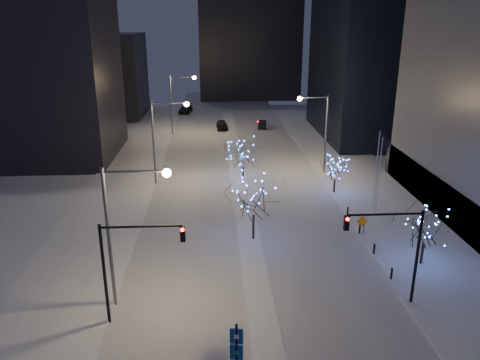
{
  "coord_description": "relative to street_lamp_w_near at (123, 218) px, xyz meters",
  "views": [
    {
      "loc": [
        -2.97,
        -26.22,
        18.8
      ],
      "look_at": [
        -0.7,
        13.49,
        5.0
      ],
      "focal_mm": 35.0,
      "sensor_mm": 36.0,
      "label": 1
    }
  ],
  "objects": [
    {
      "name": "flagpoles",
      "position": [
        22.3,
        15.25,
        -1.7
      ],
      "size": [
        1.35,
        2.6,
        8.0
      ],
      "color": "silver",
      "rests_on": "east_sidewalk"
    },
    {
      "name": "car_near",
      "position": [
        7.44,
        53.6,
        -5.7
      ],
      "size": [
        2.13,
        4.8,
        1.6
      ],
      "primitive_type": "imported",
      "rotation": [
        0.0,
        0.0,
        0.05
      ],
      "color": "black",
      "rests_on": "ground"
    },
    {
      "name": "street_lamp_w_near",
      "position": [
        0.0,
        0.0,
        0.0
      ],
      "size": [
        4.4,
        0.56,
        10.0
      ],
      "color": "#595E66",
      "rests_on": "ground"
    },
    {
      "name": "car_far",
      "position": [
        0.17,
        69.47,
        -5.7
      ],
      "size": [
        3.02,
        5.79,
        1.6
      ],
      "primitive_type": "imported",
      "rotation": [
        0.0,
        0.0,
        -0.14
      ],
      "color": "black",
      "rests_on": "ground"
    },
    {
      "name": "filler_west_near",
      "position": [
        -19.06,
        38.0,
        5.5
      ],
      "size": [
        22.0,
        18.0,
        24.0
      ],
      "primitive_type": "cube",
      "color": "black",
      "rests_on": "ground"
    },
    {
      "name": "street_lamp_w_mid",
      "position": [
        0.0,
        25.0,
        0.0
      ],
      "size": [
        4.4,
        0.56,
        10.0
      ],
      "color": "#595E66",
      "rests_on": "ground"
    },
    {
      "name": "traffic_signal_east",
      "position": [
        17.88,
        -1.0,
        -1.74
      ],
      "size": [
        5.26,
        0.43,
        7.0
      ],
      "color": "black",
      "rests_on": "ground"
    },
    {
      "name": "west_sidewalk",
      "position": [
        -5.06,
        18.0,
        -6.42
      ],
      "size": [
        8.0,
        90.0,
        0.15
      ],
      "primitive_type": "cube",
      "color": "silver",
      "rests_on": "ground"
    },
    {
      "name": "street_lamp_east",
      "position": [
        19.02,
        28.0,
        -0.05
      ],
      "size": [
        3.9,
        0.56,
        10.0
      ],
      "color": "#595E66",
      "rests_on": "ground"
    },
    {
      "name": "filler_west_far",
      "position": [
        -17.06,
        68.0,
        1.5
      ],
      "size": [
        18.0,
        16.0,
        16.0
      ],
      "primitive_type": "cube",
      "color": "black",
      "rests_on": "ground"
    },
    {
      "name": "holiday_tree_median_far",
      "position": [
        9.44,
        25.88,
        -3.29
      ],
      "size": [
        5.27,
        5.27,
        4.88
      ],
      "color": "black",
      "rests_on": "median"
    },
    {
      "name": "street_lamp_w_far",
      "position": [
        0.0,
        50.0,
        0.0
      ],
      "size": [
        4.4,
        0.56,
        10.0
      ],
      "color": "#595E66",
      "rests_on": "ground"
    },
    {
      "name": "holiday_tree_plaza_far",
      "position": [
        19.44,
        20.68,
        -3.59
      ],
      "size": [
        4.27,
        4.27,
        4.22
      ],
      "color": "black",
      "rests_on": "east_sidewalk"
    },
    {
      "name": "bollards",
      "position": [
        19.14,
        8.0,
        -5.9
      ],
      "size": [
        0.16,
        12.16,
        0.9
      ],
      "color": "black",
      "rests_on": "east_sidewalk"
    },
    {
      "name": "wayfinding_sign",
      "position": [
        6.94,
        -8.0,
        -4.09
      ],
      "size": [
        0.7,
        0.2,
        3.92
      ],
      "rotation": [
        0.0,
        0.0,
        -0.17
      ],
      "color": "black",
      "rests_on": "ground"
    },
    {
      "name": "holiday_tree_plaza_near",
      "position": [
        22.41,
        4.25,
        -3.15
      ],
      "size": [
        4.0,
        4.0,
        4.95
      ],
      "color": "black",
      "rests_on": "east_sidewalk"
    },
    {
      "name": "holiday_tree_median_near",
      "position": [
        9.31,
        9.41,
        -2.26
      ],
      "size": [
        6.24,
        6.24,
        6.23
      ],
      "color": "black",
      "rests_on": "median"
    },
    {
      "name": "car_mid",
      "position": [
        14.74,
        54.59,
        -5.79
      ],
      "size": [
        1.9,
        4.44,
        1.42
      ],
      "primitive_type": "imported",
      "rotation": [
        0.0,
        0.0,
        3.05
      ],
      "color": "black",
      "rests_on": "ground"
    },
    {
      "name": "median",
      "position": [
        8.94,
        28.0,
        -6.42
      ],
      "size": [
        2.0,
        80.0,
        0.15
      ],
      "primitive_type": "cube",
      "color": "silver",
      "rests_on": "ground"
    },
    {
      "name": "traffic_signal_west",
      "position": [
        0.5,
        -2.0,
        -1.74
      ],
      "size": [
        5.26,
        0.43,
        7.0
      ],
      "color": "black",
      "rests_on": "ground"
    },
    {
      "name": "road",
      "position": [
        8.94,
        33.0,
        -6.49
      ],
      "size": [
        20.0,
        130.0,
        0.02
      ],
      "primitive_type": "cube",
      "color": "silver",
      "rests_on": "ground"
    },
    {
      "name": "horizon_block",
      "position": [
        14.94,
        90.0,
        14.5
      ],
      "size": [
        24.0,
        14.0,
        42.0
      ],
      "primitive_type": "cube",
      "color": "black",
      "rests_on": "ground"
    },
    {
      "name": "construction_sign",
      "position": [
        19.24,
        9.81,
        -5.27
      ],
      "size": [
        1.09,
        0.07,
        1.79
      ],
      "rotation": [
        0.0,
        0.0,
        0.03
      ],
      "color": "black",
      "rests_on": "east_sidewalk"
    },
    {
      "name": "ground",
      "position": [
        8.94,
        -2.0,
        -6.5
      ],
      "size": [
        160.0,
        160.0,
        0.0
      ],
      "primitive_type": "plane",
      "color": "silver",
      "rests_on": "ground"
    },
    {
      "name": "east_sidewalk",
      "position": [
        23.94,
        18.0,
        -6.42
      ],
      "size": [
        10.0,
        90.0,
        0.15
      ],
      "primitive_type": "cube",
      "color": "silver",
      "rests_on": "ground"
    }
  ]
}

